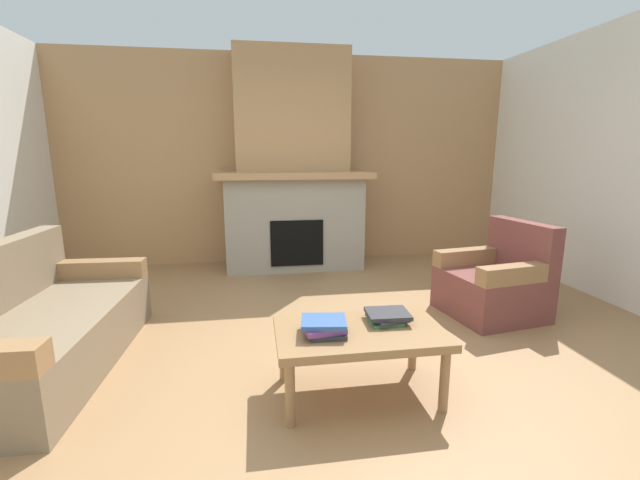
{
  "coord_description": "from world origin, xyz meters",
  "views": [
    {
      "loc": [
        -0.5,
        -2.68,
        1.46
      ],
      "look_at": [
        0.09,
        1.01,
        0.67
      ],
      "focal_mm": 23.35,
      "sensor_mm": 36.0,
      "label": 1
    }
  ],
  "objects_px": {
    "fireplace": "(293,176)",
    "coffee_table": "(359,337)",
    "couch": "(38,329)",
    "armchair": "(495,283)"
  },
  "relations": [
    {
      "from": "couch",
      "to": "fireplace",
      "type": "bearing_deg",
      "value": 50.63
    },
    {
      "from": "armchair",
      "to": "couch",
      "type": "bearing_deg",
      "value": -173.28
    },
    {
      "from": "fireplace",
      "to": "armchair",
      "type": "height_order",
      "value": "fireplace"
    },
    {
      "from": "fireplace",
      "to": "coffee_table",
      "type": "distance_m",
      "value": 3.16
    },
    {
      "from": "couch",
      "to": "armchair",
      "type": "xyz_separation_m",
      "value": [
        3.63,
        0.43,
        0.01
      ]
    },
    {
      "from": "fireplace",
      "to": "armchair",
      "type": "relative_size",
      "value": 3.11
    },
    {
      "from": "coffee_table",
      "to": "couch",
      "type": "bearing_deg",
      "value": 162.55
    },
    {
      "from": "fireplace",
      "to": "couch",
      "type": "bearing_deg",
      "value": -129.37
    },
    {
      "from": "couch",
      "to": "armchair",
      "type": "relative_size",
      "value": 2.11
    },
    {
      "from": "fireplace",
      "to": "couch",
      "type": "relative_size",
      "value": 1.47
    }
  ]
}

